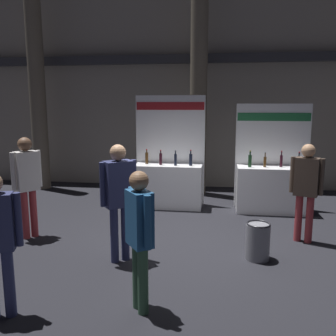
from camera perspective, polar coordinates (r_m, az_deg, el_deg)
The scene contains 9 objects.
ground_plane at distance 6.46m, azimuth 2.50°, elevation -11.63°, with size 28.87×28.87×0.00m, color black.
hall_colonnade at distance 10.50m, azimuth 5.17°, elevation 14.56°, with size 14.43×1.33×6.56m.
exhibitor_booth_0 at distance 8.48m, azimuth 0.07°, elevation -1.93°, with size 1.64×0.66×2.59m.
exhibitor_booth_1 at distance 8.40m, azimuth 16.06°, elevation -2.55°, with size 1.64×0.66×2.40m.
trash_bin at distance 5.89m, azimuth 13.91°, elevation -11.09°, with size 0.37×0.37×0.58m.
visitor_0 at distance 4.16m, azimuth -4.49°, elevation -9.82°, with size 0.37×0.43×1.66m.
visitor_2 at distance 6.65m, azimuth 20.89°, elevation -2.43°, with size 0.52×0.34×1.72m.
visitor_5 at distance 5.47m, azimuth -7.74°, elevation -3.68°, with size 0.48×0.46×1.80m.
visitor_6 at distance 6.86m, azimuth -21.29°, elevation -1.50°, with size 0.42×0.44×1.82m.
Camera 1 is at (0.59, -5.98, 2.38)m, focal length 38.77 mm.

